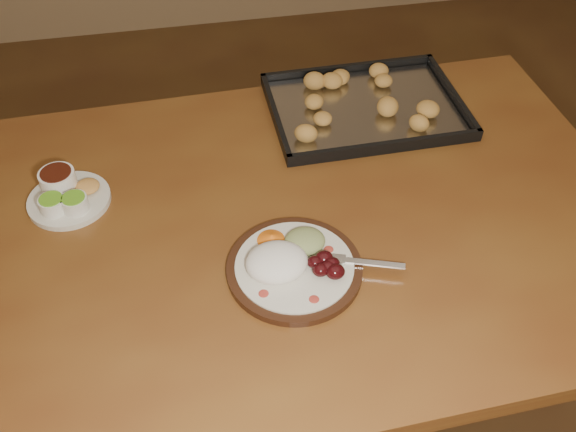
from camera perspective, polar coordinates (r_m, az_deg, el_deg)
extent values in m
plane|color=brown|center=(1.94, 2.96, -11.90)|extent=(4.00, 4.00, 0.00)
cube|color=brown|center=(1.24, -2.90, -1.36)|extent=(1.53, 0.94, 0.04)
cylinder|color=#432114|center=(1.94, 15.51, 2.27)|extent=(0.07, 0.07, 0.71)
cylinder|color=black|center=(1.14, 0.57, -4.72)|extent=(0.24, 0.24, 0.01)
cylinder|color=beige|center=(1.13, 0.58, -4.46)|extent=(0.21, 0.21, 0.01)
ellipsoid|color=#AA3228|center=(1.09, -2.18, -6.90)|extent=(0.02, 0.02, 0.00)
ellipsoid|color=#AA3228|center=(1.08, 2.33, -7.41)|extent=(0.02, 0.02, 0.00)
ellipsoid|color=#AA3228|center=(1.15, 3.64, -2.98)|extent=(0.02, 0.02, 0.00)
ellipsoid|color=#AA3228|center=(1.14, -3.26, -3.72)|extent=(0.02, 0.02, 0.00)
ellipsoid|color=white|center=(1.12, -1.02, -4.14)|extent=(0.13, 0.11, 0.05)
ellipsoid|color=#3F090C|center=(1.11, 2.92, -4.80)|extent=(0.03, 0.03, 0.02)
ellipsoid|color=#3F090C|center=(1.12, 3.89, -4.26)|extent=(0.03, 0.03, 0.02)
ellipsoid|color=#3F090C|center=(1.12, 3.22, -3.75)|extent=(0.03, 0.03, 0.02)
ellipsoid|color=#3F090C|center=(1.11, 4.23, -4.95)|extent=(0.03, 0.03, 0.02)
ellipsoid|color=#3F090C|center=(1.12, 2.42, -4.10)|extent=(0.03, 0.03, 0.02)
ellipsoid|color=#3F090C|center=(1.11, 3.60, -4.54)|extent=(0.03, 0.03, 0.02)
ellipsoid|color=tan|center=(1.16, 1.50, -2.24)|extent=(0.09, 0.08, 0.03)
cone|color=orange|center=(1.16, -1.46, -1.95)|extent=(0.07, 0.07, 0.02)
cube|color=white|center=(1.14, 7.49, -4.16)|extent=(0.11, 0.05, 0.00)
cube|color=white|center=(1.14, 4.36, -3.79)|extent=(0.04, 0.03, 0.00)
cylinder|color=white|center=(1.13, 3.29, -3.99)|extent=(0.03, 0.01, 0.00)
cylinder|color=white|center=(1.14, 3.31, -3.79)|extent=(0.03, 0.01, 0.00)
cylinder|color=white|center=(1.14, 3.34, -3.59)|extent=(0.03, 0.01, 0.00)
cylinder|color=white|center=(1.14, 3.37, -3.39)|extent=(0.03, 0.01, 0.00)
cylinder|color=beige|center=(1.33, -18.86, 1.35)|extent=(0.16, 0.16, 0.01)
cylinder|color=silver|center=(1.30, -20.19, 0.95)|extent=(0.05, 0.05, 0.03)
cylinder|color=#5EA921|center=(1.29, -20.35, 1.43)|extent=(0.04, 0.04, 0.00)
cylinder|color=silver|center=(1.29, -18.40, 1.06)|extent=(0.05, 0.05, 0.03)
cylinder|color=#5EA921|center=(1.28, -18.55, 1.54)|extent=(0.04, 0.04, 0.00)
cylinder|color=white|center=(1.34, -19.75, 2.99)|extent=(0.07, 0.07, 0.04)
cylinder|color=#38120A|center=(1.33, -19.96, 3.63)|extent=(0.06, 0.06, 0.00)
ellipsoid|color=#C87E46|center=(1.33, -17.40, 2.54)|extent=(0.05, 0.05, 0.02)
cube|color=black|center=(1.50, 6.88, 9.37)|extent=(0.43, 0.32, 0.01)
cube|color=black|center=(1.61, 5.33, 12.93)|extent=(0.43, 0.02, 0.02)
cube|color=black|center=(1.38, 8.75, 6.15)|extent=(0.43, 0.02, 0.02)
cube|color=black|center=(1.57, 14.40, 10.49)|extent=(0.02, 0.32, 0.02)
cube|color=black|center=(1.45, -1.12, 8.90)|extent=(0.02, 0.32, 0.02)
cube|color=silver|center=(1.50, 6.90, 9.54)|extent=(0.41, 0.29, 0.00)
ellipsoid|color=gold|center=(1.50, 8.94, 10.32)|extent=(0.05, 0.05, 0.03)
ellipsoid|color=gold|center=(1.54, 10.16, 11.17)|extent=(0.06, 0.06, 0.03)
ellipsoid|color=gold|center=(1.56, 7.39, 11.99)|extent=(0.06, 0.06, 0.03)
ellipsoid|color=gold|center=(1.53, 6.38, 11.25)|extent=(0.05, 0.05, 0.03)
ellipsoid|color=gold|center=(1.53, 4.48, 11.45)|extent=(0.06, 0.06, 0.03)
ellipsoid|color=gold|center=(1.49, 5.01, 10.37)|extent=(0.06, 0.06, 0.03)
ellipsoid|color=gold|center=(1.46, 2.62, 9.66)|extent=(0.05, 0.05, 0.03)
ellipsoid|color=gold|center=(1.43, 5.05, 8.78)|extent=(0.06, 0.06, 0.03)
ellipsoid|color=gold|center=(1.43, 4.90, 8.82)|extent=(0.06, 0.06, 0.03)
ellipsoid|color=gold|center=(1.43, 7.90, 8.26)|extent=(0.05, 0.05, 0.03)
ellipsoid|color=gold|center=(1.47, 8.34, 9.49)|extent=(0.06, 0.06, 0.03)
ellipsoid|color=gold|center=(1.49, 11.00, 9.74)|extent=(0.06, 0.06, 0.03)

